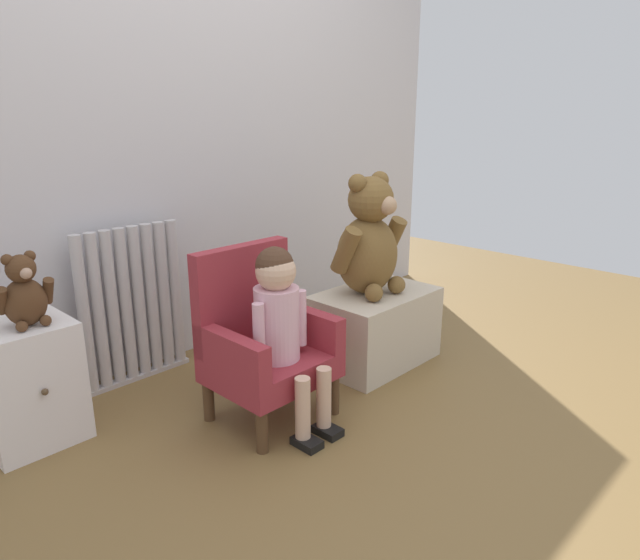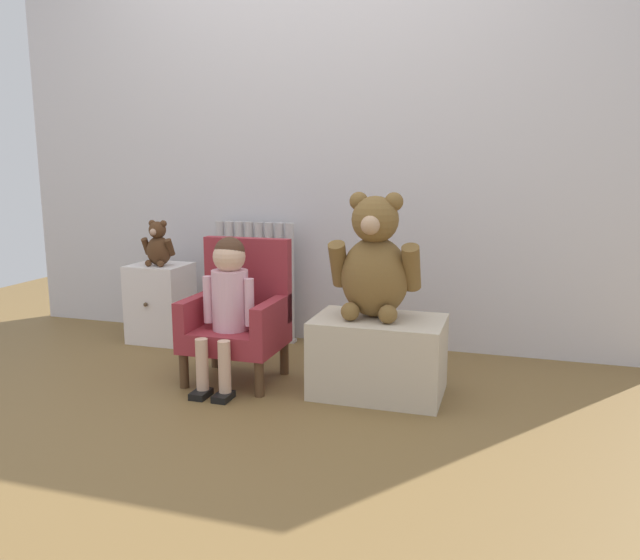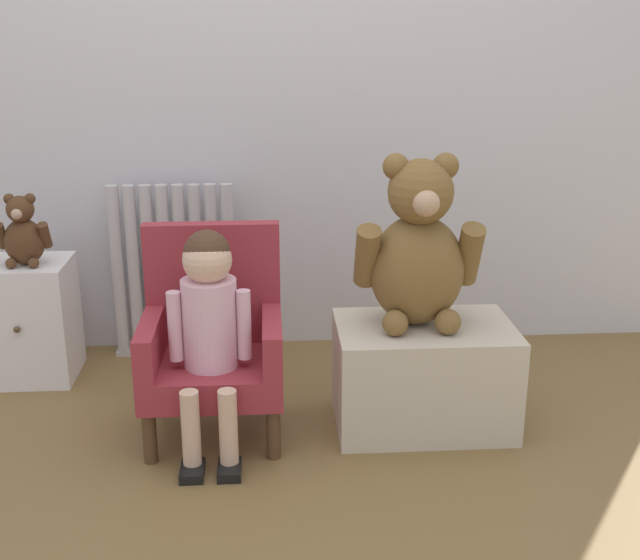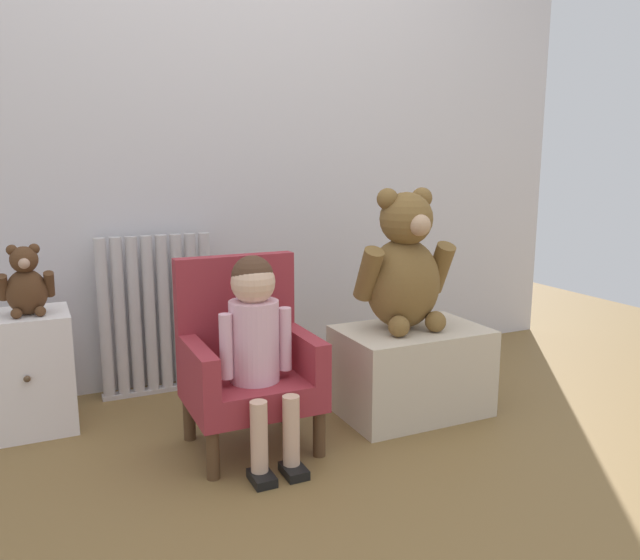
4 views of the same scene
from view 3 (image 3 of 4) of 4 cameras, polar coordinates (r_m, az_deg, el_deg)
ground_plane at (r=2.26m, az=-4.36°, el=-16.85°), size 6.00×6.00×0.00m
back_wall at (r=3.18m, az=-4.74°, el=16.22°), size 3.80×0.05×2.40m
radiator at (r=3.22m, az=-10.35°, el=0.55°), size 0.50×0.05×0.70m
small_dresser at (r=3.19m, az=-19.94°, el=-2.69°), size 0.32×0.31×0.45m
child_armchair at (r=2.61m, az=-7.62°, el=-4.33°), size 0.44×0.38×0.67m
child_figure at (r=2.46m, az=-7.90°, el=-2.25°), size 0.25×0.35×0.70m
low_bench at (r=2.69m, az=7.36°, el=-6.72°), size 0.58×0.38×0.35m
large_teddy_bear at (r=2.56m, az=6.98°, el=2.05°), size 0.40×0.28×0.56m
small_teddy_bear at (r=3.06m, az=-20.36°, el=3.10°), size 0.19×0.13×0.26m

